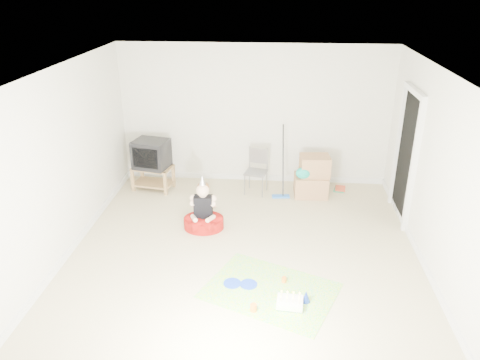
# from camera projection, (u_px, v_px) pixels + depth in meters

# --- Properties ---
(ground) EXTENTS (5.00, 5.00, 0.00)m
(ground) POSITION_uv_depth(u_px,v_px,m) (245.00, 247.00, 6.90)
(ground) COLOR beige
(ground) RESTS_ON ground
(doorway_recess) EXTENTS (0.02, 0.90, 2.05)m
(doorway_recess) POSITION_uv_depth(u_px,v_px,m) (406.00, 158.00, 7.39)
(doorway_recess) COLOR black
(doorway_recess) RESTS_ON ground
(tv_stand) EXTENTS (0.78, 0.57, 0.44)m
(tv_stand) POSITION_uv_depth(u_px,v_px,m) (153.00, 176.00, 8.67)
(tv_stand) COLOR olive
(tv_stand) RESTS_ON ground
(crt_tv) EXTENTS (0.69, 0.61, 0.51)m
(crt_tv) POSITION_uv_depth(u_px,v_px,m) (151.00, 154.00, 8.49)
(crt_tv) COLOR black
(crt_tv) RESTS_ON tv_stand
(folding_chair) EXTENTS (0.44, 0.43, 0.83)m
(folding_chair) POSITION_uv_depth(u_px,v_px,m) (256.00, 172.00, 8.46)
(folding_chair) COLOR gray
(folding_chair) RESTS_ON ground
(cardboard_boxes) EXTENTS (0.63, 0.49, 0.75)m
(cardboard_boxes) POSITION_uv_depth(u_px,v_px,m) (312.00, 177.00, 8.38)
(cardboard_boxes) COLOR #AC7C53
(cardboard_boxes) RESTS_ON ground
(floor_mop) EXTENTS (0.32, 0.42, 1.26)m
(floor_mop) POSITION_uv_depth(u_px,v_px,m) (281.00, 184.00, 8.34)
(floor_mop) COLOR blue
(floor_mop) RESTS_ON ground
(book_pile) EXTENTS (0.25, 0.29, 0.05)m
(book_pile) POSITION_uv_depth(u_px,v_px,m) (340.00, 189.00, 8.70)
(book_pile) COLOR #2A7E55
(book_pile) RESTS_ON ground
(seated_woman) EXTENTS (0.65, 0.65, 0.90)m
(seated_woman) POSITION_uv_depth(u_px,v_px,m) (204.00, 217.00, 7.34)
(seated_woman) COLOR #9E130E
(seated_woman) RESTS_ON ground
(party_mat) EXTENTS (1.90, 1.67, 0.01)m
(party_mat) POSITION_uv_depth(u_px,v_px,m) (270.00, 290.00, 5.94)
(party_mat) COLOR #DA2D88
(party_mat) RESTS_ON ground
(birthday_cake) EXTENTS (0.33, 0.28, 0.15)m
(birthday_cake) POSITION_uv_depth(u_px,v_px,m) (290.00, 303.00, 5.65)
(birthday_cake) COLOR white
(birthday_cake) RESTS_ON party_mat
(blue_plate_near) EXTENTS (0.29, 0.29, 0.01)m
(blue_plate_near) POSITION_uv_depth(u_px,v_px,m) (249.00, 284.00, 6.04)
(blue_plate_near) COLOR #1639B7
(blue_plate_near) RESTS_ON party_mat
(blue_plate_far) EXTENTS (0.29, 0.29, 0.01)m
(blue_plate_far) POSITION_uv_depth(u_px,v_px,m) (232.00, 283.00, 6.06)
(blue_plate_far) COLOR #1639B7
(blue_plate_far) RESTS_ON party_mat
(orange_cup_near) EXTENTS (0.08, 0.08, 0.07)m
(orange_cup_near) POSITION_uv_depth(u_px,v_px,m) (284.00, 280.00, 6.08)
(orange_cup_near) COLOR orange
(orange_cup_near) RESTS_ON party_mat
(orange_cup_far) EXTENTS (0.11, 0.11, 0.09)m
(orange_cup_far) POSITION_uv_depth(u_px,v_px,m) (253.00, 308.00, 5.55)
(orange_cup_far) COLOR orange
(orange_cup_far) RESTS_ON party_mat
(blue_party_hat) EXTENTS (0.14, 0.14, 0.16)m
(blue_party_hat) POSITION_uv_depth(u_px,v_px,m) (306.00, 296.00, 5.70)
(blue_party_hat) COLOR #1937B0
(blue_party_hat) RESTS_ON party_mat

